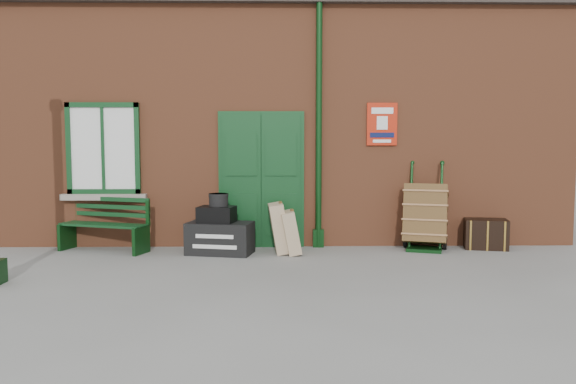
{
  "coord_description": "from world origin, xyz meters",
  "views": [
    {
      "loc": [
        -0.02,
        -7.84,
        1.74
      ],
      "look_at": [
        0.13,
        0.6,
        1.0
      ],
      "focal_mm": 35.0,
      "sensor_mm": 36.0,
      "label": 1
    }
  ],
  "objects_px": {
    "bench": "(106,223)",
    "porter_trolley": "(425,216)",
    "houdini_trunk": "(220,238)",
    "dark_trunk": "(486,234)"
  },
  "relations": [
    {
      "from": "houdini_trunk",
      "to": "dark_trunk",
      "type": "distance_m",
      "value": 4.35
    },
    {
      "from": "houdini_trunk",
      "to": "dark_trunk",
      "type": "xyz_separation_m",
      "value": [
        4.34,
        0.36,
        -0.01
      ]
    },
    {
      "from": "bench",
      "to": "porter_trolley",
      "type": "xyz_separation_m",
      "value": [
        5.2,
        0.05,
        0.1
      ]
    },
    {
      "from": "porter_trolley",
      "to": "dark_trunk",
      "type": "relative_size",
      "value": 2.09
    },
    {
      "from": "bench",
      "to": "houdini_trunk",
      "type": "height_order",
      "value": "bench"
    },
    {
      "from": "dark_trunk",
      "to": "porter_trolley",
      "type": "bearing_deg",
      "value": -165.84
    },
    {
      "from": "houdini_trunk",
      "to": "dark_trunk",
      "type": "height_order",
      "value": "houdini_trunk"
    },
    {
      "from": "bench",
      "to": "porter_trolley",
      "type": "distance_m",
      "value": 5.2
    },
    {
      "from": "bench",
      "to": "porter_trolley",
      "type": "relative_size",
      "value": 1.06
    },
    {
      "from": "bench",
      "to": "houdini_trunk",
      "type": "relative_size",
      "value": 1.51
    }
  ]
}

